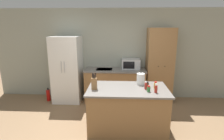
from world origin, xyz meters
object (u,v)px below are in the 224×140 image
(spice_bottle_short_red, at_px, (155,85))
(spice_bottle_tall_dark, at_px, (156,89))
(spice_bottle_pale_salt, at_px, (149,89))
(kettle, at_px, (141,79))
(microwave, at_px, (131,64))
(knife_block, at_px, (94,83))
(fire_extinguisher, at_px, (48,95))
(spice_bottle_amber_oil, at_px, (146,86))
(spice_bottle_green_herb, at_px, (148,85))
(refrigerator, at_px, (67,69))
(pantry_cabinet, at_px, (159,66))

(spice_bottle_short_red, bearing_deg, spice_bottle_tall_dark, -98.64)
(spice_bottle_pale_salt, relative_size, kettle, 0.46)
(microwave, distance_m, spice_bottle_tall_dark, 1.81)
(knife_block, height_order, fire_extinguisher, knife_block)
(fire_extinguisher, bearing_deg, spice_bottle_pale_salt, -29.85)
(spice_bottle_amber_oil, xyz_separation_m, kettle, (-0.07, 0.30, 0.04))
(spice_bottle_green_herb, distance_m, spice_bottle_pale_salt, 0.20)
(knife_block, height_order, spice_bottle_pale_salt, knife_block)
(knife_block, distance_m, kettle, 1.01)
(microwave, height_order, spice_bottle_green_herb, microwave)
(spice_bottle_tall_dark, bearing_deg, kettle, 115.54)
(spice_bottle_amber_oil, relative_size, kettle, 0.61)
(knife_block, distance_m, spice_bottle_amber_oil, 1.01)
(knife_block, relative_size, spice_bottle_green_herb, 2.57)
(knife_block, relative_size, spice_bottle_short_red, 2.28)
(spice_bottle_pale_salt, xyz_separation_m, kettle, (-0.10, 0.45, 0.06))
(knife_block, bearing_deg, spice_bottle_pale_salt, -4.32)
(knife_block, relative_size, spice_bottle_tall_dark, 1.96)
(knife_block, xyz_separation_m, spice_bottle_tall_dark, (1.17, -0.11, -0.04))
(microwave, distance_m, spice_bottle_pale_salt, 1.76)
(refrigerator, distance_m, microwave, 1.80)
(spice_bottle_tall_dark, bearing_deg, spice_bottle_green_herb, 116.51)
(spice_bottle_green_herb, height_order, fire_extinguisher, spice_bottle_green_herb)
(refrigerator, height_order, spice_bottle_short_red, refrigerator)
(spice_bottle_pale_salt, height_order, fire_extinguisher, spice_bottle_pale_salt)
(spice_bottle_amber_oil, bearing_deg, spice_bottle_tall_dark, -47.41)
(knife_block, relative_size, spice_bottle_pale_salt, 2.81)
(pantry_cabinet, xyz_separation_m, fire_extinguisher, (-3.16, -0.18, -0.86))
(spice_bottle_tall_dark, bearing_deg, spice_bottle_amber_oil, 132.59)
(microwave, relative_size, spice_bottle_tall_dark, 3.00)
(spice_bottle_green_herb, relative_size, fire_extinguisher, 0.34)
(microwave, xyz_separation_m, spice_bottle_amber_oil, (0.21, -1.59, -0.10))
(microwave, relative_size, spice_bottle_pale_salt, 4.30)
(microwave, distance_m, spice_bottle_short_red, 1.61)
(refrigerator, relative_size, microwave, 3.60)
(spice_bottle_green_herb, bearing_deg, spice_bottle_short_red, -7.66)
(spice_bottle_pale_salt, distance_m, kettle, 0.46)
(spice_bottle_short_red, relative_size, spice_bottle_amber_oil, 0.93)
(pantry_cabinet, bearing_deg, refrigerator, -178.05)
(pantry_cabinet, distance_m, knife_block, 2.25)
(refrigerator, relative_size, pantry_cabinet, 0.89)
(spice_bottle_tall_dark, relative_size, spice_bottle_amber_oil, 1.08)
(spice_bottle_amber_oil, bearing_deg, fire_extinguisher, 152.22)
(refrigerator, distance_m, fire_extinguisher, 0.95)
(spice_bottle_tall_dark, bearing_deg, pantry_cabinet, 76.25)
(spice_bottle_green_herb, bearing_deg, spice_bottle_pale_salt, -92.35)
(refrigerator, bearing_deg, microwave, 4.64)
(spice_bottle_amber_oil, bearing_deg, knife_block, -176.41)
(fire_extinguisher, bearing_deg, spice_bottle_amber_oil, -27.78)
(microwave, bearing_deg, knife_block, -115.57)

